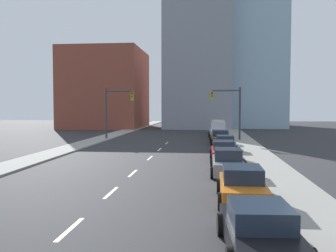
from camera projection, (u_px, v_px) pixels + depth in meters
sidewalk_left at (113, 135)px, 51.40m from camera, size 2.62×94.41×0.13m
sidewalk_right at (239, 136)px, 49.58m from camera, size 2.62×94.41×0.13m
lane_stripe_at_9m at (70, 229)px, 12.30m from camera, size 0.16×2.40×0.01m
lane_stripe_at_14m at (111, 193)px, 17.49m from camera, size 0.16×2.40×0.01m
lane_stripe_at_19m at (133, 173)px, 22.55m from camera, size 0.16×2.40×0.01m
lane_stripe_at_26m at (150, 158)px, 29.17m from camera, size 0.16×2.40×0.01m
lane_stripe_at_32m at (160, 149)px, 34.93m from camera, size 0.16×2.40×0.01m
lane_stripe_at_38m at (167, 143)px, 41.03m from camera, size 0.16×2.40×0.01m
building_brick_left at (106, 89)px, 70.77m from camera, size 14.00×16.00×14.54m
building_office_center at (198, 50)px, 72.49m from camera, size 12.00×20.00×29.91m
building_glass_right at (247, 30)px, 75.20m from camera, size 13.00×20.00×38.59m
traffic_signal_left at (114, 107)px, 45.16m from camera, size 3.52×0.35×6.27m
traffic_signal_right at (232, 107)px, 43.66m from camera, size 3.52×0.35×6.27m
sedan_black at (260, 231)px, 10.23m from camera, size 2.28×4.59×1.38m
sedan_orange at (242, 186)px, 15.77m from camera, size 2.13×4.46×1.51m
sedan_gray at (228, 163)px, 22.09m from camera, size 2.06×4.46×1.54m
sedan_red at (223, 151)px, 27.91m from camera, size 2.00×4.66×1.46m
sedan_teal at (225, 144)px, 33.31m from camera, size 2.07×4.44×1.44m
sedan_brown at (220, 138)px, 39.49m from camera, size 2.18×4.43×1.54m
pickup_truck_silver at (218, 132)px, 46.97m from camera, size 2.44×6.44×1.99m
box_truck_white at (218, 127)px, 54.68m from camera, size 2.38×6.40×2.01m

